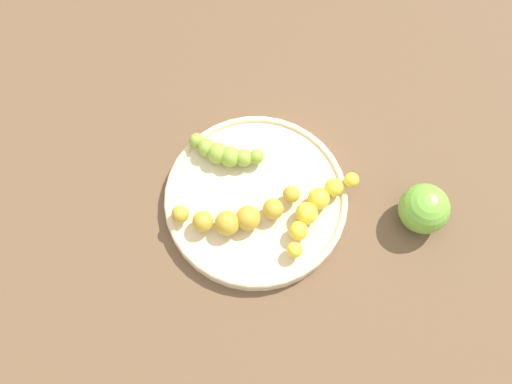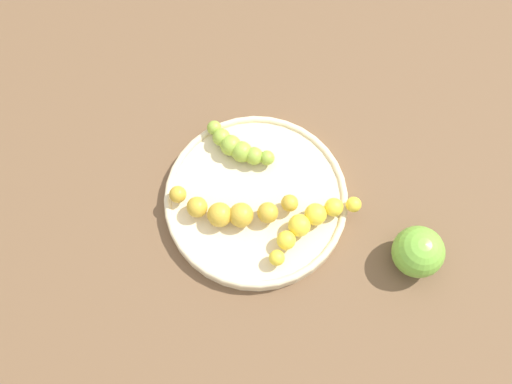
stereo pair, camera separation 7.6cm
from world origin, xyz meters
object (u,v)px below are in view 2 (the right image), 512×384
(fruit_bowl, at_px, (256,199))
(banana_green, at_px, (237,147))
(banana_spotted, at_px, (232,211))
(apple_green, at_px, (418,252))
(banana_yellow, at_px, (310,223))

(fruit_bowl, bearing_deg, banana_green, -127.73)
(fruit_bowl, bearing_deg, banana_spotted, -18.72)
(banana_green, bearing_deg, banana_spotted, 28.81)
(banana_spotted, relative_size, apple_green, 2.31)
(banana_spotted, xyz_separation_m, banana_yellow, (-0.04, 0.10, -0.00))
(apple_green, bearing_deg, banana_green, -90.92)
(banana_spotted, height_order, banana_yellow, banana_spotted)
(banana_spotted, height_order, banana_green, banana_spotted)
(fruit_bowl, height_order, banana_spotted, banana_spotted)
(banana_yellow, bearing_deg, apple_green, -141.12)
(banana_yellow, xyz_separation_m, apple_green, (-0.04, 0.14, -0.00))
(fruit_bowl, xyz_separation_m, apple_green, (-0.04, 0.22, 0.02))
(banana_spotted, bearing_deg, fruit_bowl, 134.38)
(banana_yellow, height_order, banana_green, same)
(banana_yellow, xyz_separation_m, banana_green, (-0.04, -0.14, -0.00))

